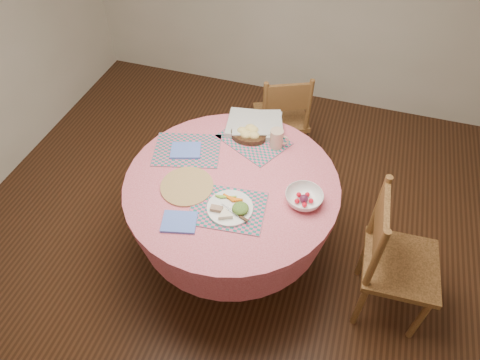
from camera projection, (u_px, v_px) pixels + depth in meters
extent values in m
plane|color=#331C0F|center=(233.00, 254.00, 2.99)|extent=(4.00, 4.00, 0.00)
cylinder|color=#E26980|center=(232.00, 184.00, 2.45)|extent=(1.24, 1.24, 0.04)
cone|color=#E26980|center=(232.00, 203.00, 2.58)|extent=(1.24, 1.24, 0.30)
cylinder|color=black|center=(233.00, 236.00, 2.83)|extent=(0.14, 0.14, 0.44)
cylinder|color=black|center=(233.00, 252.00, 2.97)|extent=(0.56, 0.56, 0.06)
cube|color=brown|center=(401.00, 265.00, 2.42)|extent=(0.44, 0.45, 0.04)
cylinder|color=brown|center=(420.00, 319.00, 2.43)|extent=(0.04, 0.04, 0.45)
cylinder|color=brown|center=(419.00, 266.00, 2.67)|extent=(0.04, 0.04, 0.45)
cylinder|color=brown|center=(360.00, 305.00, 2.49)|extent=(0.04, 0.04, 0.45)
cylinder|color=brown|center=(364.00, 254.00, 2.73)|extent=(0.04, 0.04, 0.45)
cylinder|color=brown|center=(375.00, 260.00, 2.15)|extent=(0.04, 0.04, 0.49)
cylinder|color=brown|center=(378.00, 207.00, 2.39)|extent=(0.04, 0.04, 0.49)
cube|color=brown|center=(381.00, 221.00, 2.20)|extent=(0.05, 0.36, 0.24)
cube|color=brown|center=(281.00, 117.00, 3.38)|extent=(0.51, 0.50, 0.04)
cylinder|color=brown|center=(295.00, 123.00, 3.65)|extent=(0.05, 0.05, 0.40)
cylinder|color=brown|center=(257.00, 126.00, 3.62)|extent=(0.05, 0.05, 0.40)
cylinder|color=brown|center=(302.00, 147.00, 3.44)|extent=(0.05, 0.05, 0.40)
cylinder|color=brown|center=(262.00, 151.00, 3.42)|extent=(0.05, 0.05, 0.40)
cylinder|color=brown|center=(309.00, 106.00, 3.12)|extent=(0.05, 0.05, 0.45)
cylinder|color=brown|center=(265.00, 109.00, 3.09)|extent=(0.05, 0.05, 0.45)
cube|color=brown|center=(288.00, 98.00, 3.04)|extent=(0.31, 0.16, 0.22)
cube|color=#136A61|center=(228.00, 208.00, 2.30)|extent=(0.43, 0.34, 0.01)
cube|color=#136A61|center=(187.00, 150.00, 2.62)|extent=(0.46, 0.39, 0.01)
cube|color=#136A61|center=(254.00, 140.00, 2.68)|extent=(0.49, 0.45, 0.01)
cylinder|color=#A38046|center=(187.00, 186.00, 2.41)|extent=(0.30, 0.30, 0.01)
cube|color=#5371D7|center=(179.00, 222.00, 2.23)|extent=(0.21, 0.18, 0.01)
cube|color=#5371D7|center=(186.00, 150.00, 2.60)|extent=(0.21, 0.19, 0.01)
cylinder|color=white|center=(230.00, 208.00, 2.29)|extent=(0.25, 0.25, 0.01)
ellipsoid|color=#28521C|center=(240.00, 209.00, 2.26)|extent=(0.10, 0.10, 0.04)
cylinder|color=beige|center=(224.00, 214.00, 2.24)|extent=(0.12, 0.12, 0.02)
cube|color=#88654E|center=(216.00, 208.00, 2.27)|extent=(0.07, 0.04, 0.02)
cube|color=silver|center=(232.00, 212.00, 2.26)|extent=(0.14, 0.06, 0.00)
cylinder|color=black|center=(249.00, 135.00, 2.68)|extent=(0.23, 0.23, 0.03)
ellipsoid|color=#FDDE81|center=(243.00, 129.00, 2.66)|extent=(0.07, 0.06, 0.05)
ellipsoid|color=#FDDE81|center=(253.00, 128.00, 2.67)|extent=(0.07, 0.06, 0.05)
ellipsoid|color=#FDDE81|center=(254.00, 134.00, 2.63)|extent=(0.07, 0.06, 0.05)
ellipsoid|color=#FDDE81|center=(246.00, 133.00, 2.64)|extent=(0.07, 0.06, 0.05)
ellipsoid|color=#FDDE81|center=(251.00, 127.00, 2.68)|extent=(0.07, 0.06, 0.05)
cylinder|color=tan|center=(277.00, 139.00, 2.59)|extent=(0.08, 0.08, 0.12)
torus|color=tan|center=(283.00, 140.00, 2.58)|extent=(0.07, 0.01, 0.07)
imported|color=white|center=(304.00, 198.00, 2.31)|extent=(0.23, 0.23, 0.06)
sphere|color=red|center=(311.00, 201.00, 2.31)|extent=(0.03, 0.03, 0.03)
sphere|color=red|center=(307.00, 195.00, 2.34)|extent=(0.03, 0.03, 0.03)
sphere|color=red|center=(299.00, 195.00, 2.34)|extent=(0.03, 0.03, 0.03)
sphere|color=red|center=(297.00, 201.00, 2.31)|extent=(0.03, 0.03, 0.03)
sphere|color=red|center=(305.00, 205.00, 2.29)|extent=(0.03, 0.03, 0.03)
sphere|color=#49152E|center=(304.00, 199.00, 2.32)|extent=(0.05, 0.05, 0.05)
cube|color=silver|center=(254.00, 124.00, 2.75)|extent=(0.38, 0.32, 0.03)
cube|color=silver|center=(257.00, 122.00, 2.73)|extent=(0.38, 0.34, 0.01)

